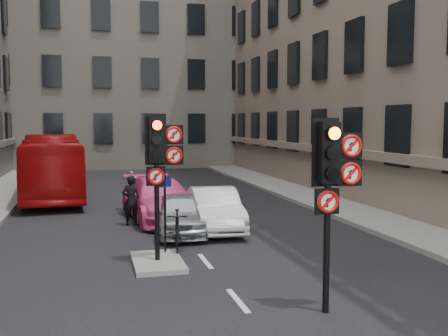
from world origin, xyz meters
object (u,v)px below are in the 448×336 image
signal_far (160,155)px  bus_red (52,166)px  motorcyclist (131,200)px  car_white (215,209)px  info_sign (165,203)px  car_silver (180,214)px  signal_near (332,173)px  motorcycle (177,231)px  car_pink (159,199)px

signal_far → bus_red: (-3.39, 12.89, -1.25)m
motorcyclist → car_white: bearing=163.3°
motorcyclist → info_sign: info_sign is taller
car_silver → car_white: bearing=19.8°
car_silver → signal_near: bearing=-72.6°
info_sign → motorcyclist: bearing=79.8°
signal_far → info_sign: bearing=73.9°
car_white → signal_near: bearing=-83.1°
signal_far → car_white: signal_far is taller
car_white → motorcyclist: size_ratio=2.41×
info_sign → motorcycle: bearing=35.0°
signal_far → signal_near: bearing=-57.0°
signal_far → motorcyclist: signal_far is taller
car_pink → motorcycle: bearing=-97.0°
signal_far → bus_red: size_ratio=0.34×
car_silver → motorcyclist: 2.21m
bus_red → motorcyclist: bearing=-72.4°
car_silver → car_white: (1.18, 0.30, 0.04)m
car_white → car_pink: 2.67m
motorcycle → signal_near: bearing=-59.8°
signal_far → info_sign: size_ratio=1.81×
signal_near → signal_far: 4.77m
signal_far → car_white: bearing=58.9°
signal_far → car_pink: signal_far is taller
signal_near → car_white: size_ratio=0.87×
motorcyclist → car_pink: bearing=-130.7°
car_pink → motorcyclist: bearing=-148.4°
motorcycle → motorcyclist: 3.98m
motorcycle → car_pink: bearing=98.1°
motorcyclist → signal_near: bearing=120.0°
bus_red → info_sign: bus_red is taller
motorcycle → info_sign: info_sign is taller
signal_near → car_silver: size_ratio=0.96×
info_sign → car_white: bearing=38.4°
car_white → motorcycle: (-1.62, -2.45, -0.13)m
motorcyclist → car_silver: bearing=141.1°
car_white → motorcycle: size_ratio=2.24×
motorcyclist → info_sign: 4.44m
car_white → signal_far: bearing=-117.0°
signal_far → motorcycle: bearing=64.0°
signal_near → signal_far: (-2.60, 4.00, 0.12)m
car_silver → info_sign: bearing=-101.9°
bus_red → motorcycle: size_ratio=5.72×
motorcycle → signal_far: bearing=-106.5°
motorcyclist → info_sign: (0.54, -4.37, 0.55)m
car_silver → motorcyclist: (-1.38, 1.71, 0.21)m
signal_near → signal_far: bearing=123.0°
car_silver → motorcycle: bearing=-96.0°
signal_far → car_silver: size_ratio=0.96×
signal_far → info_sign: signal_far is taller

